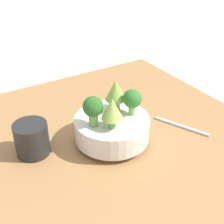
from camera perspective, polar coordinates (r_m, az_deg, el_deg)
ground_plane at (r=0.94m, az=0.39°, el=-5.60°), size 6.00×6.00×0.00m
table at (r=0.93m, az=0.39°, el=-4.53°), size 0.82×0.80×0.04m
bowl at (r=0.85m, az=-0.00°, el=-3.01°), size 0.20×0.20×0.08m
broccoli_floret_front at (r=0.83m, az=3.73°, el=2.32°), size 0.05×0.05×0.07m
romanesco_piece_far at (r=0.77m, az=0.03°, el=0.46°), size 0.05×0.05×0.08m
romanesco_piece_near at (r=0.84m, az=0.47°, el=3.72°), size 0.06×0.06×0.09m
broccoli_floret_back at (r=0.78m, az=-3.48°, el=0.70°), size 0.05×0.05×0.08m
cup at (r=0.84m, az=-14.47°, el=-4.77°), size 0.09×0.09×0.09m
fork at (r=0.95m, az=12.57°, el=-2.56°), size 0.16×0.08×0.01m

